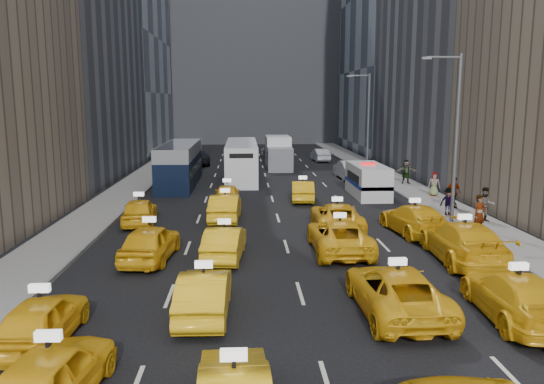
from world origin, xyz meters
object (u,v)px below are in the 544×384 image
Objects in this scene: taxi_0 at (51,376)px; double_decker at (180,165)px; city_bus at (242,161)px; pedestrian_0 at (479,214)px; box_truck at (278,153)px; nypd_van at (368,181)px.

taxi_0 is 0.37× the size of double_decker.
pedestrian_0 is (11.67, -20.37, -0.44)m from city_bus.
double_decker is at bearing -80.83° from taxi_0.
nypd_van is at bearing -77.94° from box_truck.
city_bus is 1.75× the size of box_truck.
nypd_van is 11.72m from pedestrian_0.
box_truck is 3.66× the size of pedestrian_0.
double_decker is at bearing -136.25° from box_truck.
double_decker is at bearing 112.83° from pedestrian_0.
taxi_0 is 31.03m from double_decker.
double_decker is 5.77× the size of pedestrian_0.
pedestrian_0 is (2.86, -11.36, 0.04)m from nypd_van.
nypd_van is 12.61m from city_bus.
box_truck is at bearing 67.43° from city_bus.
pedestrian_0 is (8.06, -27.20, -0.42)m from box_truck.
box_truck reaches higher than taxi_0.
city_bus reaches higher than pedestrian_0.
city_bus reaches higher than box_truck.
nypd_van is 0.50× the size of double_decker.
double_decker reaches higher than taxi_0.
taxi_0 is 0.74× the size of nypd_van.
nypd_van is at bearing -40.32° from city_bus.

